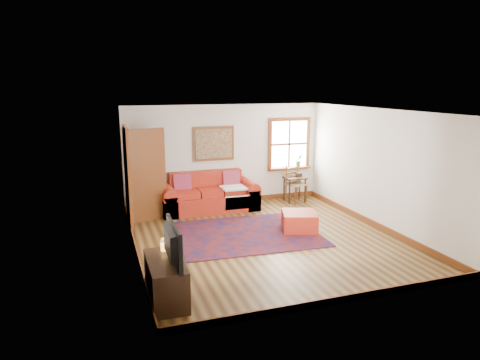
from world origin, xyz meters
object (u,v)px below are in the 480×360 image
object	(u,v)px
side_table	(295,182)
red_leather_sofa	(209,198)
red_ottoman	(299,221)
media_cabinet	(166,280)
ladder_back_chair	(295,182)

from	to	relation	value
side_table	red_leather_sofa	bearing A→B (deg)	-179.94
red_leather_sofa	side_table	size ratio (longest dim) A/B	3.55
red_leather_sofa	red_ottoman	size ratio (longest dim) A/B	3.37
red_ottoman	side_table	distance (m)	2.30
side_table	media_cabinet	distance (m)	5.75
red_leather_sofa	media_cabinet	bearing A→B (deg)	-112.27
side_table	ladder_back_chair	distance (m)	0.02
red_ottoman	ladder_back_chair	bearing A→B (deg)	85.60
red_leather_sofa	red_ottoman	world-z (taller)	red_leather_sofa
ladder_back_chair	media_cabinet	distance (m)	5.76
ladder_back_chair	red_ottoman	bearing A→B (deg)	-113.29
red_leather_sofa	ladder_back_chair	distance (m)	2.30
side_table	media_cabinet	xyz separation A→B (m)	(-3.98, -4.15, -0.24)
red_leather_sofa	media_cabinet	size ratio (longest dim) A/B	2.16
red_ottoman	media_cabinet	world-z (taller)	media_cabinet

